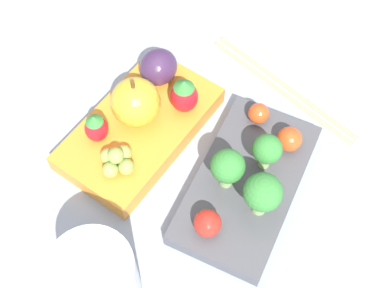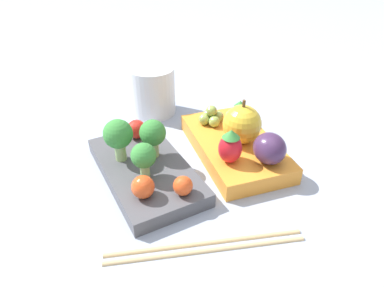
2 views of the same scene
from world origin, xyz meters
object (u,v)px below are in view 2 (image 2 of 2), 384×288
Objects in this scene: drinking_cup at (153,91)px; chopsticks_pair at (206,245)px; cherry_tomato_2 at (183,186)px; cherry_tomato_0 at (137,129)px; grape_cluster at (211,117)px; apple at (243,125)px; cherry_tomato_1 at (143,187)px; bento_box_fruit at (234,146)px; broccoli_floret_0 at (153,134)px; strawberry_0 at (239,113)px; strawberry_1 at (230,147)px; plum at (270,148)px; bento_box_savoury at (146,171)px; broccoli_floret_1 at (144,157)px; broccoli_floret_2 at (118,135)px.

drinking_cup reaches higher than chopsticks_pair.
cherry_tomato_2 is 0.07m from chopsticks_pair.
cherry_tomato_0 is 0.11m from grape_cluster.
grape_cluster is at bearing 16.27° from apple.
cherry_tomato_1 is 0.43× the size of apple.
broccoli_floret_0 is at bearing 85.45° from bento_box_fruit.
strawberry_0 is (0.05, -0.02, -0.01)m from apple.
broccoli_floret_0 is at bearing 58.18° from strawberry_1.
cherry_tomato_0 is 0.13m from cherry_tomato_1.
strawberry_0 is 0.86× the size of plum.
cherry_tomato_1 is 0.12m from strawberry_1.
bento_box_savoury is 0.12m from strawberry_1.
strawberry_0 is at bearing -99.09° from cherry_tomato_0.
bento_box_fruit reaches higher than bento_box_savoury.
cherry_tomato_0 is at bearing -5.26° from bento_box_savoury.
broccoli_floret_0 is at bearing 101.50° from strawberry_0.
strawberry_1 is at bearing -36.94° from chopsticks_pair.
strawberry_0 is (0.03, -0.14, -0.01)m from broccoli_floret_0.
drinking_cup reaches higher than cherry_tomato_1.
strawberry_0 is (0.07, -0.16, -0.01)m from broccoli_floret_1.
strawberry_1 is (-0.03, 0.04, -0.00)m from apple.
strawberry_0 is 0.95× the size of grape_cluster.
strawberry_0 is at bearing -48.95° from cherry_tomato_2.
broccoli_floret_1 is at bearing 167.09° from bento_box_savoury.
broccoli_floret_1 reaches higher than bento_box_fruit.
strawberry_1 is at bearing 133.72° from apple.
strawberry_1 is at bearing -96.98° from broccoli_floret_1.
broccoli_floret_0 is at bearing 113.87° from grape_cluster.
bento_box_fruit is 0.14m from cherry_tomato_0.
broccoli_floret_1 reaches higher than cherry_tomato_1.
broccoli_floret_2 reaches higher than grape_cluster.
cherry_tomato_0 is 0.59× the size of strawberry_1.
broccoli_floret_2 is 1.44× the size of grape_cluster.
grape_cluster is at bearing -35.29° from cherry_tomato_2.
strawberry_1 is at bearing -168.37° from drinking_cup.
strawberry_1 is (0.02, -0.12, 0.01)m from cherry_tomato_1.
broccoli_floret_2 reaches higher than cherry_tomato_2.
cherry_tomato_2 is 0.12m from plum.
drinking_cup is at bearing 37.91° from strawberry_0.
broccoli_floret_0 reaches higher than strawberry_1.
broccoli_floret_1 is at bearing 16.61° from chopsticks_pair.
grape_cluster is at bearing 66.37° from strawberry_0.
cherry_tomato_2 is at bearing -105.50° from cherry_tomato_1.
plum is (-0.02, -0.05, -0.00)m from strawberry_1.
cherry_tomato_1 is at bearing -173.14° from broccoli_floret_2.
bento_box_fruit is 2.32× the size of drinking_cup.
grape_cluster is (0.12, -0.14, 0.00)m from cherry_tomato_1.
chopsticks_pair is (-0.08, -0.04, -0.03)m from cherry_tomato_1.
strawberry_0 is 0.10m from strawberry_1.
broccoli_floret_0 is at bearing -46.50° from bento_box_savoury.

